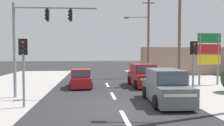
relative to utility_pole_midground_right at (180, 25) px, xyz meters
The scene contains 14 objects.
ground_plane 11.72m from the utility_pole_midground_right, 129.57° to the right, with size 140.00×140.00×0.00m, color #28282B.
lane_dash_near 13.16m from the utility_pole_midground_right, 123.47° to the right, with size 0.20×2.40×0.01m, color silver.
lane_dash_mid 9.91m from the utility_pole_midground_right, 142.90° to the right, with size 0.20×2.40×0.01m, color silver.
lane_dash_far 8.56m from the utility_pole_midground_right, behind, with size 0.20×2.40×0.01m, color silver.
utility_pole_midground_right is the anchor object (origin of this frame).
utility_pole_background_right 5.93m from the utility_pole_midground_right, 104.47° to the left, with size 3.78×0.61×9.75m.
traffic_signal_mast 12.68m from the utility_pole_midground_right, 156.65° to the right, with size 5.29×0.48×6.00m.
pedestal_signal_right_kerb 7.24m from the utility_pole_midground_right, 105.29° to the right, with size 0.44×0.29×3.56m.
pedestal_signal_left_kerb 14.21m from the utility_pole_midground_right, 146.12° to the right, with size 0.44×0.30×3.56m.
shopping_plaza_sign 3.51m from the utility_pole_midground_right, 23.44° to the right, with size 2.10×0.16×4.60m.
shopfront_wall_far 9.82m from the utility_pole_midground_right, 61.25° to the left, with size 12.00×1.00×3.60m, color gray.
suv_oncoming_mid 9.43m from the utility_pole_midground_right, 117.67° to the right, with size 2.23×4.62×1.90m.
hatchback_crossing_left 10.14m from the utility_pole_midground_right, behind, with size 1.90×3.70×1.53m.
suv_oncoming_near 5.90m from the utility_pole_midground_right, 164.60° to the right, with size 2.10×4.56×1.90m.
Camera 1 is at (-1.48, -11.29, 2.81)m, focal length 35.00 mm.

